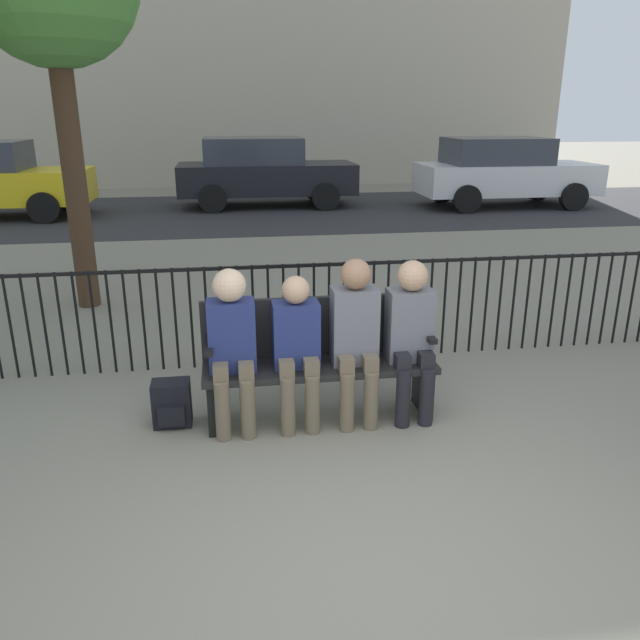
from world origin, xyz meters
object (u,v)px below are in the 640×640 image
(seated_person_0, at_px, (232,340))
(backpack, at_px, (172,404))
(seated_person_1, at_px, (297,344))
(parked_car_0, at_px, (263,171))
(park_bench, at_px, (318,355))
(seated_person_3, at_px, (411,331))
(seated_person_2, at_px, (355,332))
(parked_car_2, at_px, (503,171))

(seated_person_0, bearing_deg, backpack, 166.81)
(seated_person_1, distance_m, parked_car_0, 11.12)
(park_bench, xyz_separation_m, seated_person_3, (0.68, -0.13, 0.20))
(seated_person_3, bearing_deg, park_bench, 169.42)
(seated_person_1, distance_m, seated_person_3, 0.86)
(seated_person_2, xyz_separation_m, backpack, (-1.38, 0.11, -0.54))
(seated_person_2, distance_m, parked_car_2, 11.70)
(park_bench, distance_m, backpack, 1.16)
(seated_person_0, bearing_deg, parked_car_0, 85.14)
(seated_person_1, xyz_separation_m, backpack, (-0.94, 0.11, -0.47))
(seated_person_0, height_order, seated_person_1, seated_person_0)
(seated_person_2, bearing_deg, seated_person_0, -179.89)
(park_bench, height_order, seated_person_2, seated_person_2)
(seated_person_0, bearing_deg, seated_person_1, -0.54)
(park_bench, bearing_deg, parked_car_0, 88.45)
(seated_person_1, bearing_deg, parked_car_0, 87.55)
(seated_person_0, distance_m, parked_car_0, 11.15)
(seated_person_2, bearing_deg, seated_person_3, -0.18)
(seated_person_3, xyz_separation_m, parked_car_2, (5.31, 10.20, 0.15))
(seated_person_0, xyz_separation_m, parked_car_0, (0.94, 11.11, 0.15))
(seated_person_1, xyz_separation_m, parked_car_0, (0.48, 11.11, 0.20))
(seated_person_2, bearing_deg, parked_car_0, 89.80)
(seated_person_0, bearing_deg, seated_person_2, 0.11)
(seated_person_1, relative_size, seated_person_2, 0.91)
(seated_person_1, distance_m, parked_car_2, 11.93)
(seated_person_0, distance_m, backpack, 0.71)
(seated_person_0, distance_m, parked_car_2, 12.17)
(park_bench, xyz_separation_m, parked_car_0, (0.30, 10.98, 0.35))
(backpack, bearing_deg, parked_car_2, 54.83)
(park_bench, bearing_deg, parked_car_2, 59.25)
(seated_person_3, xyz_separation_m, parked_car_0, (-0.39, 11.11, 0.15))
(backpack, distance_m, parked_car_2, 12.36)
(seated_person_1, height_order, backpack, seated_person_1)
(parked_car_0, xyz_separation_m, parked_car_2, (5.70, -0.91, 0.00))
(seated_person_2, bearing_deg, parked_car_2, 60.65)
(seated_person_0, distance_m, seated_person_2, 0.91)
(seated_person_3, bearing_deg, seated_person_0, -179.98)
(park_bench, relative_size, parked_car_2, 0.42)
(seated_person_0, bearing_deg, parked_car_2, 56.94)
(park_bench, xyz_separation_m, seated_person_1, (-0.18, -0.13, 0.15))
(seated_person_1, xyz_separation_m, seated_person_3, (0.86, 0.00, 0.05))
(seated_person_3, relative_size, parked_car_0, 0.29)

